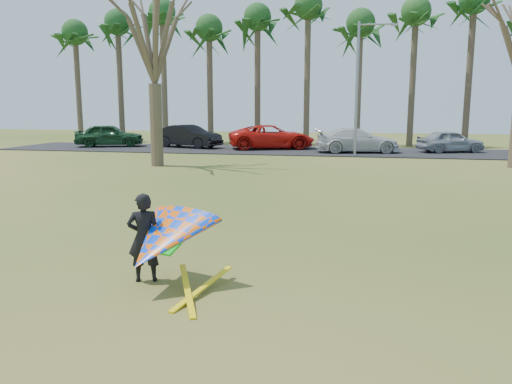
% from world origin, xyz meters
% --- Properties ---
extents(ground, '(100.00, 100.00, 0.00)m').
position_xyz_m(ground, '(0.00, 0.00, 0.00)').
color(ground, '#284F11').
rests_on(ground, ground).
extents(parking_strip, '(46.00, 7.00, 0.06)m').
position_xyz_m(parking_strip, '(0.00, 25.00, 0.03)').
color(parking_strip, black).
rests_on(parking_strip, ground).
extents(palm_0, '(4.84, 4.84, 10.84)m').
position_xyz_m(palm_0, '(-22.00, 31.00, 9.17)').
color(palm_0, '#4B3B2D').
rests_on(palm_0, ground).
extents(palm_1, '(4.84, 4.84, 11.54)m').
position_xyz_m(palm_1, '(-18.00, 31.00, 9.85)').
color(palm_1, '#46372A').
rests_on(palm_1, ground).
extents(palm_2, '(4.84, 4.84, 12.24)m').
position_xyz_m(palm_2, '(-14.00, 31.00, 10.52)').
color(palm_2, brown).
rests_on(palm_2, ground).
extents(palm_3, '(4.84, 4.84, 10.84)m').
position_xyz_m(palm_3, '(-10.00, 31.00, 9.17)').
color(palm_3, '#4F3E2F').
rests_on(palm_3, ground).
extents(palm_4, '(4.84, 4.84, 11.54)m').
position_xyz_m(palm_4, '(-6.00, 31.00, 9.85)').
color(palm_4, '#493A2C').
rests_on(palm_4, ground).
extents(palm_5, '(4.84, 4.84, 12.24)m').
position_xyz_m(palm_5, '(-2.00, 31.00, 10.52)').
color(palm_5, '#463A2A').
rests_on(palm_5, ground).
extents(palm_6, '(4.84, 4.84, 10.84)m').
position_xyz_m(palm_6, '(2.00, 31.00, 9.17)').
color(palm_6, '#4D402E').
rests_on(palm_6, ground).
extents(palm_7, '(4.84, 4.84, 11.54)m').
position_xyz_m(palm_7, '(6.00, 31.00, 9.85)').
color(palm_7, '#483C2B').
rests_on(palm_7, ground).
extents(palm_8, '(4.84, 4.84, 12.24)m').
position_xyz_m(palm_8, '(10.00, 31.00, 10.52)').
color(palm_8, '#4D3B2E').
rests_on(palm_8, ground).
extents(bare_tree_left, '(6.60, 6.60, 9.70)m').
position_xyz_m(bare_tree_left, '(-8.00, 15.00, 6.92)').
color(bare_tree_left, '#4F402F').
rests_on(bare_tree_left, ground).
extents(streetlight, '(2.28, 0.18, 8.00)m').
position_xyz_m(streetlight, '(2.16, 22.00, 4.46)').
color(streetlight, gray).
rests_on(streetlight, ground).
extents(car_0, '(5.35, 3.57, 1.69)m').
position_xyz_m(car_0, '(-16.19, 25.31, 0.91)').
color(car_0, '#193E20').
rests_on(car_0, parking_strip).
extents(car_1, '(5.29, 3.12, 1.65)m').
position_xyz_m(car_1, '(-10.07, 25.72, 0.88)').
color(car_1, black).
rests_on(car_1, parking_strip).
extents(car_2, '(6.69, 4.74, 1.69)m').
position_xyz_m(car_2, '(-3.91, 25.88, 0.91)').
color(car_2, red).
rests_on(car_2, parking_strip).
extents(car_3, '(5.74, 3.20, 1.57)m').
position_xyz_m(car_3, '(2.10, 24.24, 0.85)').
color(car_3, silver).
rests_on(car_3, parking_strip).
extents(car_4, '(4.61, 3.06, 1.46)m').
position_xyz_m(car_4, '(8.12, 25.68, 0.79)').
color(car_4, '#949BA1').
rests_on(car_4, parking_strip).
extents(kite_flyer, '(2.13, 2.39, 2.02)m').
position_xyz_m(kite_flyer, '(-0.91, -1.53, 0.84)').
color(kite_flyer, black).
rests_on(kite_flyer, ground).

